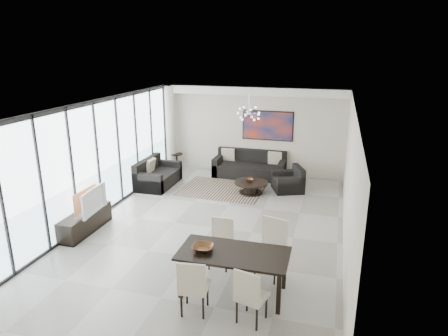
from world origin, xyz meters
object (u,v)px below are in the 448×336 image
(coffee_table, at_px, (251,187))
(dining_table, at_px, (233,257))
(sofa_main, at_px, (250,168))
(television, at_px, (90,200))
(tv_console, at_px, (85,222))

(coffee_table, xyz_separation_m, dining_table, (0.76, -4.93, 0.50))
(coffee_table, height_order, sofa_main, sofa_main)
(sofa_main, xyz_separation_m, dining_table, (1.13, -6.46, 0.41))
(television, bearing_deg, coffee_table, -44.77)
(coffee_table, relative_size, television, 0.98)
(television, xyz_separation_m, dining_table, (3.75, -1.44, -0.08))
(sofa_main, bearing_deg, coffee_table, -76.17)
(sofa_main, relative_size, television, 2.31)
(coffee_table, bearing_deg, sofa_main, 103.83)
(coffee_table, xyz_separation_m, tv_console, (-3.15, -3.53, 0.05))
(tv_console, relative_size, dining_table, 0.82)
(tv_console, xyz_separation_m, television, (0.16, 0.04, 0.53))
(tv_console, height_order, television, television)
(tv_console, distance_m, dining_table, 4.17)
(sofa_main, bearing_deg, tv_console, -118.72)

